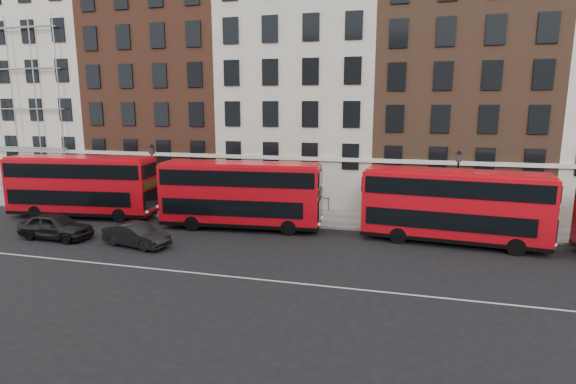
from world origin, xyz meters
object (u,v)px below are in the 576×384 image
(car_rear, at_px, (56,226))
(bus_b, at_px, (240,193))
(bus_c, at_px, (453,205))
(bus_a, at_px, (81,185))
(car_front, at_px, (136,235))

(car_rear, bearing_deg, bus_b, -61.96)
(bus_c, bearing_deg, bus_b, -174.61)
(bus_a, distance_m, bus_b, 12.65)
(bus_b, relative_size, bus_c, 1.01)
(bus_c, xyz_separation_m, car_front, (-18.24, -5.31, -1.72))
(bus_a, relative_size, bus_c, 1.02)
(bus_b, bearing_deg, car_rear, -158.40)
(bus_b, distance_m, car_rear, 11.80)
(bus_b, xyz_separation_m, car_front, (-4.63, -5.31, -1.75))
(bus_c, height_order, car_rear, bus_c)
(bus_b, distance_m, bus_c, 13.61)
(bus_b, height_order, bus_c, bus_b)
(car_rear, bearing_deg, car_front, -89.38)
(bus_a, bearing_deg, car_front, -40.16)
(bus_c, relative_size, car_front, 2.58)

